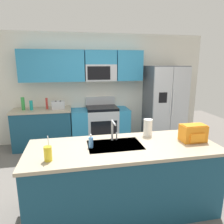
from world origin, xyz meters
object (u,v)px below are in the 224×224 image
at_px(refrigerator, 164,104).
at_px(bottle_teal, 31,105).
at_px(sink_faucet, 113,129).
at_px(drink_cup_yellow, 48,154).
at_px(pepper_mill, 47,104).
at_px(bottle_green, 23,104).
at_px(paper_towel_roll, 148,127).
at_px(backpack, 193,133).
at_px(toaster, 58,105).
at_px(soap_dispenser, 91,142).
at_px(range_oven, 100,125).

distance_m(refrigerator, bottle_teal, 3.14).
height_order(sink_faucet, drink_cup_yellow, same).
height_order(pepper_mill, bottle_green, bottle_green).
distance_m(bottle_green, paper_towel_roll, 2.97).
relative_size(refrigerator, paper_towel_roll, 7.71).
bearing_deg(bottle_green, sink_faucet, -54.85).
bearing_deg(backpack, toaster, 127.69).
bearing_deg(sink_faucet, soap_dispenser, -151.81).
bearing_deg(bottle_teal, pepper_mill, 7.20).
bearing_deg(bottle_green, refrigerator, -1.17).
height_order(refrigerator, paper_towel_roll, refrigerator).
height_order(pepper_mill, drink_cup_yellow, drink_cup_yellow).
distance_m(range_oven, paper_towel_roll, 2.23).
bearing_deg(range_oven, refrigerator, -2.57).
height_order(bottle_teal, sink_faucet, sink_faucet).
distance_m(toaster, pepper_mill, 0.26).
distance_m(bottle_teal, sink_faucet, 2.58).
xyz_separation_m(bottle_teal, soap_dispenser, (1.08, -2.35, -0.04)).
xyz_separation_m(toaster, soap_dispenser, (0.50, -2.34, -0.02)).
bearing_deg(pepper_mill, bottle_green, -179.80).
relative_size(bottle_green, paper_towel_roll, 1.18).
xyz_separation_m(range_oven, backpack, (0.89, -2.44, 0.57)).
distance_m(pepper_mill, backpack, 3.22).
height_order(drink_cup_yellow, paper_towel_roll, drink_cup_yellow).
bearing_deg(range_oven, toaster, -176.87).
xyz_separation_m(drink_cup_yellow, backpack, (1.83, 0.21, 0.03)).
distance_m(soap_dispenser, backpack, 1.35).
height_order(toaster, pepper_mill, pepper_mill).
relative_size(sink_faucet, paper_towel_roll, 1.17).
bearing_deg(sink_faucet, toaster, 110.46).
height_order(bottle_teal, soap_dispenser, bottle_teal).
bearing_deg(paper_towel_roll, refrigerator, 59.11).
height_order(pepper_mill, backpack, pepper_mill).
relative_size(toaster, bottle_teal, 1.32).
relative_size(soap_dispenser, paper_towel_roll, 0.71).
height_order(soap_dispenser, backpack, backpack).
bearing_deg(paper_towel_roll, bottle_teal, 132.71).
distance_m(pepper_mill, sink_faucet, 2.46).
bearing_deg(soap_dispenser, refrigerator, 48.36).
bearing_deg(drink_cup_yellow, backpack, 6.70).
distance_m(refrigerator, toaster, 2.56).
bearing_deg(soap_dispenser, drink_cup_yellow, -151.02).
distance_m(bottle_teal, paper_towel_roll, 2.82).
bearing_deg(drink_cup_yellow, bottle_green, 106.23).
height_order(refrigerator, backpack, refrigerator).
bearing_deg(toaster, drink_cup_yellow, -89.57).
bearing_deg(range_oven, sink_faucet, -93.85).
xyz_separation_m(refrigerator, sink_faucet, (-1.75, -2.15, 0.14)).
relative_size(range_oven, bottle_green, 4.79).
height_order(bottle_green, paper_towel_roll, bottle_green).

